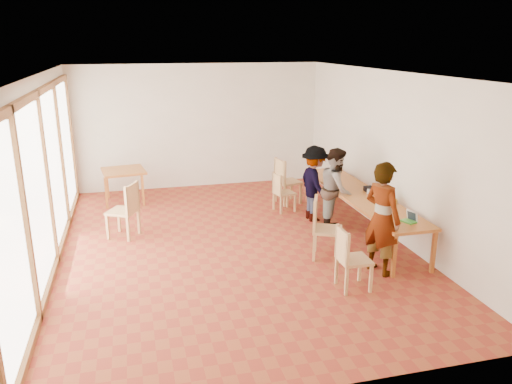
# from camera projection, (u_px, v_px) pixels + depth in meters

# --- Properties ---
(ground) EXTENTS (8.00, 8.00, 0.00)m
(ground) POSITION_uv_depth(u_px,v_px,m) (232.00, 245.00, 8.92)
(ground) COLOR brown
(ground) RESTS_ON ground
(wall_back) EXTENTS (6.00, 0.10, 3.00)m
(wall_back) POSITION_uv_depth(u_px,v_px,m) (198.00, 126.00, 12.19)
(wall_back) COLOR silver
(wall_back) RESTS_ON ground
(wall_front) EXTENTS (6.00, 0.10, 3.00)m
(wall_front) POSITION_uv_depth(u_px,v_px,m) (313.00, 259.00, 4.77)
(wall_front) COLOR silver
(wall_front) RESTS_ON ground
(wall_right) EXTENTS (0.10, 8.00, 3.00)m
(wall_right) POSITION_uv_depth(u_px,v_px,m) (390.00, 154.00, 9.18)
(wall_right) COLOR silver
(wall_right) RESTS_ON ground
(window_wall) EXTENTS (0.10, 8.00, 3.00)m
(window_wall) POSITION_uv_depth(u_px,v_px,m) (45.00, 175.00, 7.79)
(window_wall) COLOR white
(window_wall) RESTS_ON ground
(ceiling) EXTENTS (6.00, 8.00, 0.04)m
(ceiling) POSITION_uv_depth(u_px,v_px,m) (229.00, 72.00, 8.04)
(ceiling) COLOR white
(ceiling) RESTS_ON wall_back
(communal_table) EXTENTS (0.80, 4.00, 0.75)m
(communal_table) POSITION_uv_depth(u_px,v_px,m) (360.00, 196.00, 9.39)
(communal_table) COLOR #B76228
(communal_table) RESTS_ON ground
(side_table) EXTENTS (0.90, 0.90, 0.75)m
(side_table) POSITION_uv_depth(u_px,v_px,m) (124.00, 173.00, 11.14)
(side_table) COLOR #B76228
(side_table) RESTS_ON ground
(chair_near) EXTENTS (0.45, 0.45, 0.50)m
(chair_near) POSITION_uv_depth(u_px,v_px,m) (348.00, 252.00, 7.19)
(chair_near) COLOR tan
(chair_near) RESTS_ON ground
(chair_mid) EXTENTS (0.63, 0.63, 0.55)m
(chair_mid) POSITION_uv_depth(u_px,v_px,m) (321.00, 222.00, 8.28)
(chair_mid) COLOR tan
(chair_mid) RESTS_ON ground
(chair_far) EXTENTS (0.46, 0.46, 0.45)m
(chair_far) POSITION_uv_depth(u_px,v_px,m) (281.00, 188.00, 10.55)
(chair_far) COLOR tan
(chair_far) RESTS_ON ground
(chair_empty) EXTENTS (0.57, 0.57, 0.54)m
(chair_empty) POSITION_uv_depth(u_px,v_px,m) (284.00, 176.00, 11.05)
(chair_empty) COLOR tan
(chair_empty) RESTS_ON ground
(chair_spare) EXTENTS (0.66, 0.66, 0.55)m
(chair_spare) POSITION_uv_depth(u_px,v_px,m) (127.00, 205.00, 9.12)
(chair_spare) COLOR tan
(chair_spare) RESTS_ON ground
(person_near) EXTENTS (0.64, 0.77, 1.79)m
(person_near) POSITION_uv_depth(u_px,v_px,m) (382.00, 218.00, 7.65)
(person_near) COLOR gray
(person_near) RESTS_ON ground
(person_mid) EXTENTS (0.87, 0.95, 1.60)m
(person_mid) POSITION_uv_depth(u_px,v_px,m) (336.00, 189.00, 9.49)
(person_mid) COLOR gray
(person_mid) RESTS_ON ground
(person_far) EXTENTS (0.63, 1.02, 1.53)m
(person_far) POSITION_uv_depth(u_px,v_px,m) (315.00, 184.00, 9.99)
(person_far) COLOR gray
(person_far) RESTS_ON ground
(laptop_near) EXTENTS (0.25, 0.27, 0.19)m
(laptop_near) POSITION_uv_depth(u_px,v_px,m) (410.00, 219.00, 7.91)
(laptop_near) COLOR green
(laptop_near) RESTS_ON communal_table
(laptop_mid) EXTENTS (0.22, 0.24, 0.18)m
(laptop_mid) POSITION_uv_depth(u_px,v_px,m) (381.00, 201.00, 8.79)
(laptop_mid) COLOR green
(laptop_mid) RESTS_ON communal_table
(laptop_far) EXTENTS (0.24, 0.27, 0.21)m
(laptop_far) POSITION_uv_depth(u_px,v_px,m) (335.00, 174.00, 10.51)
(laptop_far) COLOR green
(laptop_far) RESTS_ON communal_table
(yellow_mug) EXTENTS (0.14, 0.14, 0.10)m
(yellow_mug) POSITION_uv_depth(u_px,v_px,m) (393.00, 202.00, 8.75)
(yellow_mug) COLOR yellow
(yellow_mug) RESTS_ON communal_table
(green_bottle) EXTENTS (0.07, 0.07, 0.28)m
(green_bottle) POSITION_uv_depth(u_px,v_px,m) (386.00, 193.00, 8.92)
(green_bottle) COLOR #0E6522
(green_bottle) RESTS_ON communal_table
(clear_glass) EXTENTS (0.07, 0.07, 0.09)m
(clear_glass) POSITION_uv_depth(u_px,v_px,m) (369.00, 192.00, 9.36)
(clear_glass) COLOR silver
(clear_glass) RESTS_ON communal_table
(condiment_cup) EXTENTS (0.08, 0.08, 0.06)m
(condiment_cup) POSITION_uv_depth(u_px,v_px,m) (392.00, 200.00, 8.91)
(condiment_cup) COLOR white
(condiment_cup) RESTS_ON communal_table
(pink_phone) EXTENTS (0.05, 0.10, 0.01)m
(pink_phone) POSITION_uv_depth(u_px,v_px,m) (330.00, 171.00, 11.00)
(pink_phone) COLOR #EE4152
(pink_phone) RESTS_ON communal_table
(black_pouch) EXTENTS (0.16, 0.26, 0.09)m
(black_pouch) POSITION_uv_depth(u_px,v_px,m) (370.00, 190.00, 9.48)
(black_pouch) COLOR black
(black_pouch) RESTS_ON communal_table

